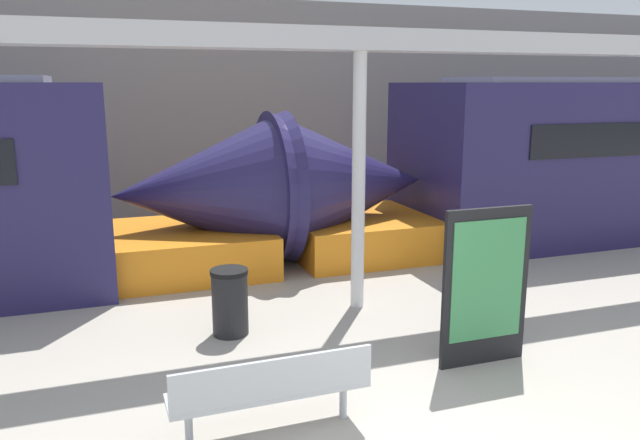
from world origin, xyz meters
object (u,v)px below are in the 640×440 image
(trash_bin, at_px, (230,302))
(support_column_near, at_px, (359,184))
(bench_near, at_px, (271,387))
(poster_board, at_px, (486,286))

(trash_bin, xyz_separation_m, support_column_near, (1.89, 0.40, 1.32))
(bench_near, relative_size, trash_bin, 2.13)
(trash_bin, relative_size, poster_board, 0.47)
(bench_near, distance_m, poster_board, 2.75)
(poster_board, bearing_deg, bench_near, -165.43)
(bench_near, bearing_deg, poster_board, 13.80)
(trash_bin, height_order, support_column_near, support_column_near)
(support_column_near, bearing_deg, trash_bin, -168.04)
(bench_near, xyz_separation_m, support_column_near, (2.01, 2.84, 1.27))
(bench_near, bearing_deg, trash_bin, 86.39)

